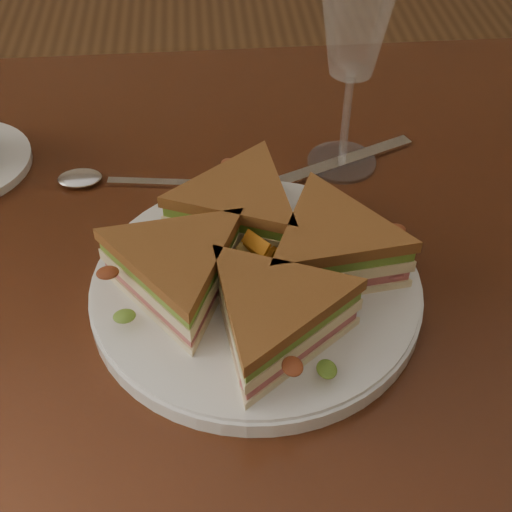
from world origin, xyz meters
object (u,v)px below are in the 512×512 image
at_px(sandwich_wedges, 256,260).
at_px(spoon, 101,180).
at_px(plate, 256,289).
at_px(table, 215,315).
at_px(wine_glass, 356,21).
at_px(knife, 323,168).

relative_size(sandwich_wedges, spoon, 1.65).
bearing_deg(plate, table, 120.09).
relative_size(table, sandwich_wedges, 3.97).
height_order(table, wine_glass, wine_glass).
bearing_deg(table, knife, 42.03).
bearing_deg(sandwich_wedges, table, 120.09).
distance_m(table, sandwich_wedges, 0.16).
bearing_deg(knife, sandwich_wedges, -139.39).
xyz_separation_m(sandwich_wedges, knife, (0.09, 0.18, -0.04)).
xyz_separation_m(plate, sandwich_wedges, (0.00, 0.00, 0.04)).
relative_size(sandwich_wedges, wine_glass, 1.29).
distance_m(plate, wine_glass, 0.27).
relative_size(spoon, wine_glass, 0.78).
distance_m(table, spoon, 0.19).
height_order(sandwich_wedges, knife, sandwich_wedges).
bearing_deg(plate, sandwich_wedges, 0.00).
height_order(table, knife, knife).
xyz_separation_m(knife, wine_glass, (0.02, 0.01, 0.17)).
distance_m(spoon, knife, 0.24).
bearing_deg(plate, knife, 63.79).
relative_size(plate, spoon, 1.62).
bearing_deg(table, wine_glass, 39.87).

